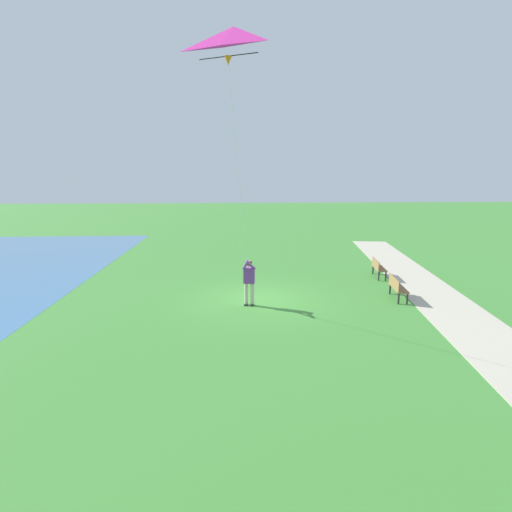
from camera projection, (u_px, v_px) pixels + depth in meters
ground_plane at (259, 299)px, 15.78m from camera, size 120.00×120.00×0.00m
walkway_path at (455, 312)px, 14.23m from camera, size 7.05×32.01×0.02m
person_kite_flyer at (249, 279)px, 14.83m from camera, size 0.51×0.63×1.83m
flying_kite at (233, 49)px, 10.65m from camera, size 1.94×3.17×6.83m
park_bench_near_walkway at (378, 267)px, 19.16m from camera, size 0.65×1.55×0.88m
park_bench_far_walkway at (397, 286)px, 15.74m from camera, size 0.65×1.55×0.88m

